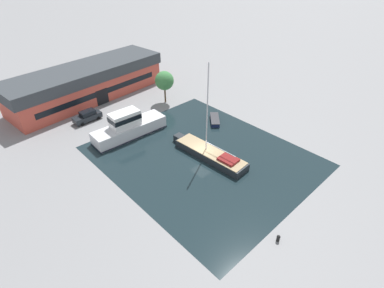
% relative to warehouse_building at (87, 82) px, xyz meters
% --- Properties ---
extents(ground_plane, '(440.00, 440.00, 0.00)m').
position_rel_warehouse_building_xyz_m(ground_plane, '(2.19, -28.07, -3.03)').
color(ground_plane, gray).
extents(water_canal, '(23.69, 28.08, 0.01)m').
position_rel_warehouse_building_xyz_m(water_canal, '(2.19, -28.07, -3.03)').
color(water_canal, '#19282D').
rests_on(water_canal, ground).
extents(warehouse_building, '(30.03, 11.57, 5.99)m').
position_rel_warehouse_building_xyz_m(warehouse_building, '(0.00, 0.00, 0.00)').
color(warehouse_building, '#C64C3D').
rests_on(warehouse_building, ground).
extents(quay_tree_near_building, '(3.36, 3.36, 5.87)m').
position_rel_warehouse_building_xyz_m(quay_tree_near_building, '(9.13, -11.43, 1.14)').
color(quay_tree_near_building, brown).
rests_on(quay_tree_near_building, ground).
extents(parked_car, '(4.66, 1.88, 1.79)m').
position_rel_warehouse_building_xyz_m(parked_car, '(-4.60, -8.14, -2.15)').
color(parked_car, '#1E2328').
rests_on(parked_car, ground).
extents(sailboat_moored, '(3.41, 12.26, 13.17)m').
position_rel_warehouse_building_xyz_m(sailboat_moored, '(2.78, -28.87, -2.41)').
color(sailboat_moored, '#23282D').
rests_on(sailboat_moored, water_canal).
extents(motor_cruiser, '(11.59, 3.72, 4.16)m').
position_rel_warehouse_building_xyz_m(motor_cruiser, '(-2.16, -16.64, -1.52)').
color(motor_cruiser, silver).
rests_on(motor_cruiser, water_canal).
extents(small_dinghy, '(3.78, 3.93, 0.69)m').
position_rel_warehouse_building_xyz_m(small_dinghy, '(10.44, -22.67, -2.68)').
color(small_dinghy, '#19234C').
rests_on(small_dinghy, water_canal).
extents(mooring_bollard, '(0.37, 0.37, 0.77)m').
position_rel_warehouse_building_xyz_m(mooring_bollard, '(-2.33, -43.19, -2.63)').
color(mooring_bollard, black).
rests_on(mooring_bollard, ground).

